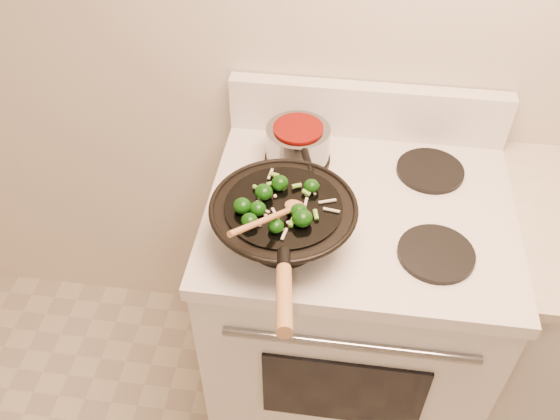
# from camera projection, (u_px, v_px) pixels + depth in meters

# --- Properties ---
(stove) EXTENTS (0.78, 0.67, 1.08)m
(stove) POSITION_uv_depth(u_px,v_px,m) (347.00, 309.00, 1.83)
(stove) COLOR white
(stove) RESTS_ON ground
(wok) EXTENTS (0.34, 0.56, 0.19)m
(wok) POSITION_uv_depth(u_px,v_px,m) (283.00, 221.00, 1.37)
(wok) COLOR black
(wok) RESTS_ON stove
(stirfry) EXTENTS (0.24, 0.23, 0.04)m
(stirfry) POSITION_uv_depth(u_px,v_px,m) (277.00, 204.00, 1.32)
(stirfry) COLOR #0C3808
(stirfry) RESTS_ON wok
(wooden_spoon) EXTENTS (0.15, 0.21, 0.10)m
(wooden_spoon) POSITION_uv_depth(u_px,v_px,m) (278.00, 214.00, 1.27)
(wooden_spoon) COLOR #AB7243
(wooden_spoon) RESTS_ON wok
(saucepan) EXTENTS (0.17, 0.27, 0.10)m
(saucepan) POSITION_uv_depth(u_px,v_px,m) (298.00, 143.00, 1.59)
(saucepan) COLOR gray
(saucepan) RESTS_ON stove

